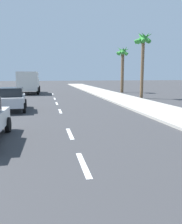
{
  "coord_description": "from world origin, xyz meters",
  "views": [
    {
      "loc": [
        -0.96,
        3.53,
        2.41
      ],
      "look_at": [
        0.63,
        11.32,
        1.1
      ],
      "focal_mm": 36.27,
      "sensor_mm": 36.0,
      "label": 1
    }
  ],
  "objects_px": {
    "parked_car_silver": "(12,98)",
    "palm_tree_distant": "(123,58)",
    "palm_tree_far": "(143,45)",
    "delivery_truck": "(29,82)"
  },
  "relations": [
    {
      "from": "parked_car_silver",
      "to": "palm_tree_distant",
      "type": "relative_size",
      "value": 0.61
    },
    {
      "from": "palm_tree_far",
      "to": "palm_tree_distant",
      "type": "height_order",
      "value": "palm_tree_far"
    },
    {
      "from": "delivery_truck",
      "to": "palm_tree_distant",
      "type": "distance_m",
      "value": 12.94
    },
    {
      "from": "delivery_truck",
      "to": "parked_car_silver",
      "type": "bearing_deg",
      "value": -89.78
    },
    {
      "from": "parked_car_silver",
      "to": "delivery_truck",
      "type": "bearing_deg",
      "value": 86.44
    },
    {
      "from": "parked_car_silver",
      "to": "palm_tree_distant",
      "type": "distance_m",
      "value": 19.3
    },
    {
      "from": "parked_car_silver",
      "to": "palm_tree_far",
      "type": "distance_m",
      "value": 14.17
    },
    {
      "from": "delivery_truck",
      "to": "palm_tree_far",
      "type": "relative_size",
      "value": 0.92
    },
    {
      "from": "delivery_truck",
      "to": "palm_tree_far",
      "type": "height_order",
      "value": "palm_tree_far"
    },
    {
      "from": "palm_tree_distant",
      "to": "delivery_truck",
      "type": "bearing_deg",
      "value": 177.72
    }
  ]
}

